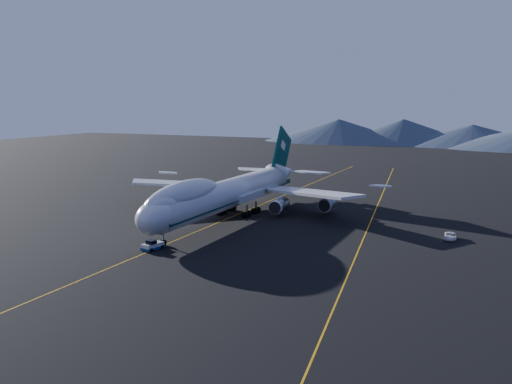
% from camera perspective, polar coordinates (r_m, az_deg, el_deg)
% --- Properties ---
extents(ground, '(500.00, 500.00, 0.00)m').
position_cam_1_polar(ground, '(128.56, -2.77, -2.64)').
color(ground, black).
rests_on(ground, ground).
extents(taxiway_line_main, '(0.25, 220.00, 0.01)m').
position_cam_1_polar(taxiway_line_main, '(128.55, -2.77, -2.63)').
color(taxiway_line_main, orange).
rests_on(taxiway_line_main, ground).
extents(taxiway_line_side, '(28.08, 198.09, 0.01)m').
position_cam_1_polar(taxiway_line_side, '(127.85, 11.41, -2.88)').
color(taxiway_line_side, orange).
rests_on(taxiway_line_side, ground).
extents(boeing_747, '(59.62, 72.43, 19.37)m').
position_cam_1_polar(boeing_747, '(127.51, -2.78, -0.08)').
color(boeing_747, silver).
rests_on(boeing_747, ground).
extents(pushback_tug, '(2.94, 4.45, 1.81)m').
position_cam_1_polar(pushback_tug, '(103.82, -10.29, -5.36)').
color(pushback_tug, silver).
rests_on(pushback_tug, ground).
extents(service_van, '(2.55, 4.94, 1.33)m').
position_cam_1_polar(service_van, '(115.29, 18.87, -4.19)').
color(service_van, silver).
rests_on(service_van, ground).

